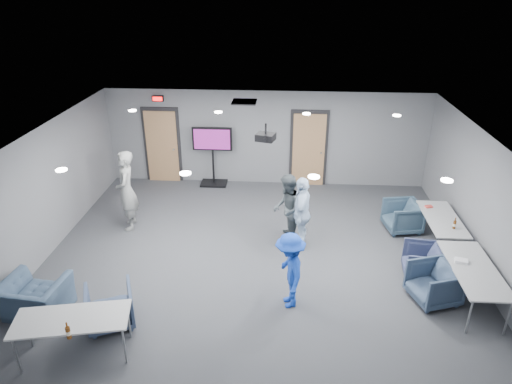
# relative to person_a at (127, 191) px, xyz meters

# --- Properties ---
(floor) EXTENTS (9.00, 9.00, 0.00)m
(floor) POSITION_rel_person_a_xyz_m (3.12, -1.11, -0.96)
(floor) COLOR #393D41
(floor) RESTS_ON ground
(ceiling) EXTENTS (9.00, 9.00, 0.00)m
(ceiling) POSITION_rel_person_a_xyz_m (3.12, -1.11, 1.74)
(ceiling) COLOR silver
(ceiling) RESTS_ON wall_back
(wall_back) EXTENTS (9.00, 0.02, 2.70)m
(wall_back) POSITION_rel_person_a_xyz_m (3.12, 2.89, 0.39)
(wall_back) COLOR slate
(wall_back) RESTS_ON floor
(wall_front) EXTENTS (9.00, 0.02, 2.70)m
(wall_front) POSITION_rel_person_a_xyz_m (3.12, -5.11, 0.39)
(wall_front) COLOR slate
(wall_front) RESTS_ON floor
(wall_left) EXTENTS (0.02, 8.00, 2.70)m
(wall_left) POSITION_rel_person_a_xyz_m (-1.38, -1.11, 0.39)
(wall_left) COLOR slate
(wall_left) RESTS_ON floor
(wall_right) EXTENTS (0.02, 8.00, 2.70)m
(wall_right) POSITION_rel_person_a_xyz_m (7.62, -1.11, 0.39)
(wall_right) COLOR slate
(wall_right) RESTS_ON floor
(door_left) EXTENTS (1.06, 0.17, 2.24)m
(door_left) POSITION_rel_person_a_xyz_m (0.12, 2.84, 0.11)
(door_left) COLOR black
(door_left) RESTS_ON wall_back
(door_right) EXTENTS (1.06, 0.17, 2.24)m
(door_right) POSITION_rel_person_a_xyz_m (4.32, 2.84, 0.11)
(door_right) COLOR black
(door_right) RESTS_ON wall_back
(exit_sign) EXTENTS (0.32, 0.08, 0.16)m
(exit_sign) POSITION_rel_person_a_xyz_m (0.12, 2.82, 1.49)
(exit_sign) COLOR black
(exit_sign) RESTS_ON wall_back
(hvac_diffuser) EXTENTS (0.60, 0.60, 0.03)m
(hvac_diffuser) POSITION_rel_person_a_xyz_m (2.62, 1.69, 1.72)
(hvac_diffuser) COLOR black
(hvac_diffuser) RESTS_ON ceiling
(downlights) EXTENTS (6.18, 3.78, 0.02)m
(downlights) POSITION_rel_person_a_xyz_m (3.12, -1.11, 1.72)
(downlights) COLOR white
(downlights) RESTS_ON ceiling
(person_a) EXTENTS (0.61, 0.79, 1.92)m
(person_a) POSITION_rel_person_a_xyz_m (0.00, 0.00, 0.00)
(person_a) COLOR gray
(person_a) RESTS_ON floor
(person_b) EXTENTS (0.61, 0.78, 1.61)m
(person_b) POSITION_rel_person_a_xyz_m (3.74, -0.37, -0.16)
(person_b) COLOR #4C565B
(person_b) RESTS_ON floor
(person_c) EXTENTS (0.58, 1.04, 1.68)m
(person_c) POSITION_rel_person_a_xyz_m (4.06, -0.60, -0.12)
(person_c) COLOR #C4DFFC
(person_c) RESTS_ON floor
(person_d) EXTENTS (0.71, 1.03, 1.46)m
(person_d) POSITION_rel_person_a_xyz_m (3.81, -2.62, -0.23)
(person_d) COLOR #1C44BB
(person_d) RESTS_ON floor
(chair_right_a) EXTENTS (0.92, 0.90, 0.72)m
(chair_right_a) POSITION_rel_person_a_xyz_m (6.47, 0.30, -0.60)
(chair_right_a) COLOR #374C5F
(chair_right_a) RESTS_ON floor
(chair_right_b) EXTENTS (0.82, 0.80, 0.68)m
(chair_right_b) POSITION_rel_person_a_xyz_m (6.47, -1.56, -0.62)
(chair_right_b) COLOR #343B5A
(chair_right_b) RESTS_ON floor
(chair_right_c) EXTENTS (1.01, 1.00, 0.73)m
(chair_right_c) POSITION_rel_person_a_xyz_m (6.47, -2.33, -0.60)
(chair_right_c) COLOR #384961
(chair_right_c) RESTS_ON floor
(chair_front_a) EXTENTS (1.00, 1.01, 0.71)m
(chair_front_a) POSITION_rel_person_a_xyz_m (0.74, -3.34, -0.61)
(chair_front_a) COLOR #3E4D6B
(chair_front_a) RESTS_ON floor
(chair_front_b) EXTENTS (1.14, 1.02, 0.69)m
(chair_front_b) POSITION_rel_person_a_xyz_m (-0.66, -3.20, -0.62)
(chair_front_b) COLOR #3E536B
(chair_front_b) RESTS_ON floor
(table_right_a) EXTENTS (0.71, 1.71, 0.73)m
(table_right_a) POSITION_rel_person_a_xyz_m (7.12, -0.42, -0.28)
(table_right_a) COLOR #A2A5A7
(table_right_a) RESTS_ON floor
(table_right_b) EXTENTS (0.78, 1.88, 0.73)m
(table_right_b) POSITION_rel_person_a_xyz_m (7.12, -2.32, -0.27)
(table_right_b) COLOR #A2A5A7
(table_right_b) RESTS_ON floor
(table_front_left) EXTENTS (1.84, 1.05, 0.73)m
(table_front_left) POSITION_rel_person_a_xyz_m (0.47, -4.11, -0.28)
(table_front_left) COLOR #A2A5A7
(table_front_left) RESTS_ON floor
(bottle_front) EXTENTS (0.07, 0.07, 0.28)m
(bottle_front) POSITION_rel_person_a_xyz_m (0.63, -4.52, -0.13)
(bottle_front) COLOR #532C0E
(bottle_front) RESTS_ON table_front_left
(bottle_right) EXTENTS (0.07, 0.07, 0.25)m
(bottle_right) POSITION_rel_person_a_xyz_m (7.21, -0.87, -0.14)
(bottle_right) COLOR #532C0E
(bottle_right) RESTS_ON table_right_a
(snack_box) EXTENTS (0.18, 0.14, 0.04)m
(snack_box) POSITION_rel_person_a_xyz_m (6.96, 0.09, -0.21)
(snack_box) COLOR #D03C34
(snack_box) RESTS_ON table_right_a
(wrapper) EXTENTS (0.25, 0.20, 0.05)m
(wrapper) POSITION_rel_person_a_xyz_m (6.95, -2.13, -0.21)
(wrapper) COLOR white
(wrapper) RESTS_ON table_right_b
(tv_stand) EXTENTS (1.12, 0.53, 1.71)m
(tv_stand) POSITION_rel_person_a_xyz_m (1.61, 2.63, 0.01)
(tv_stand) COLOR black
(tv_stand) RESTS_ON floor
(projector) EXTENTS (0.46, 0.42, 0.37)m
(projector) POSITION_rel_person_a_xyz_m (3.24, -0.16, 1.44)
(projector) COLOR black
(projector) RESTS_ON ceiling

